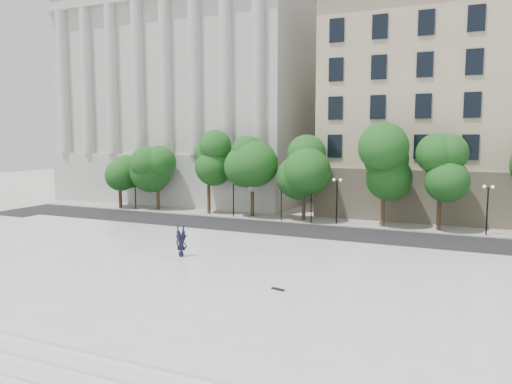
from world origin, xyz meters
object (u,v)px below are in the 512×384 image
at_px(traffic_light_west, 281,183).
at_px(person_lying, 182,252).
at_px(skateboard, 278,289).
at_px(traffic_light_east, 312,184).

bearing_deg(traffic_light_west, person_lying, -90.31).
bearing_deg(skateboard, traffic_light_west, 124.96).
bearing_deg(traffic_light_west, skateboard, -69.03).
bearing_deg(person_lying, traffic_light_east, 62.45).
bearing_deg(person_lying, skateboard, -43.09).
bearing_deg(traffic_light_east, person_lying, -100.10).
distance_m(traffic_light_west, person_lying, 17.33).
distance_m(traffic_light_east, person_lying, 17.59).
xyz_separation_m(traffic_light_west, skateboard, (8.04, -20.98, -3.21)).
xyz_separation_m(traffic_light_west, person_lying, (-0.09, -17.08, -2.97)).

